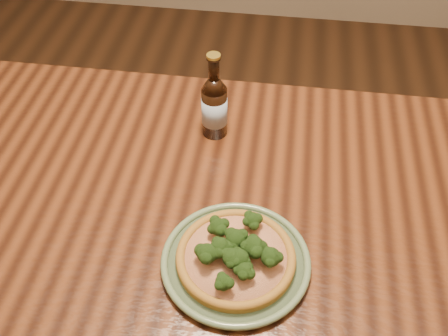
# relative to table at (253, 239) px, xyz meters

# --- Properties ---
(table) EXTENTS (1.60, 0.90, 0.75)m
(table) POSITION_rel_table_xyz_m (0.00, 0.00, 0.00)
(table) COLOR #4F2610
(table) RESTS_ON ground
(plate) EXTENTS (0.29, 0.29, 0.02)m
(plate) POSITION_rel_table_xyz_m (-0.02, -0.13, 0.10)
(plate) COLOR #5F744F
(plate) RESTS_ON table
(pizza) EXTENTS (0.23, 0.23, 0.07)m
(pizza) POSITION_rel_table_xyz_m (-0.02, -0.14, 0.12)
(pizza) COLOR olive
(pizza) RESTS_ON plate
(beer_bottle) EXTENTS (0.06, 0.06, 0.22)m
(beer_bottle) POSITION_rel_table_xyz_m (-0.12, 0.24, 0.17)
(beer_bottle) COLOR black
(beer_bottle) RESTS_ON table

